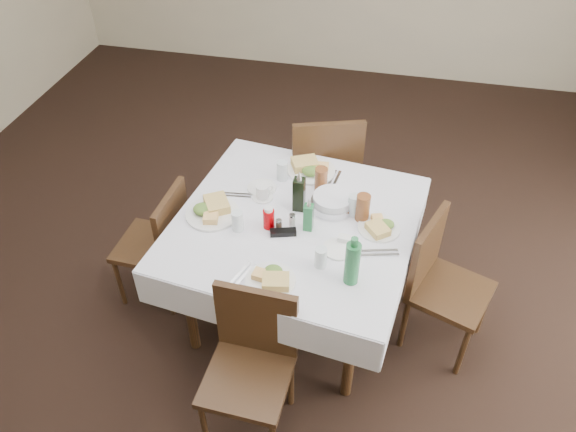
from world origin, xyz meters
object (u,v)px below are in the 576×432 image
object	(u,v)px
water_e	(354,205)
water_w	(238,221)
chair_south	(252,356)
oil_cruet_green	(308,216)
chair_north	(324,167)
bread_basket	(333,202)
chair_east	(439,277)
ketchup_bottle	(269,218)
coffee_mug	(263,192)
chair_west	(161,239)
water_s	(321,257)
green_bottle	(352,263)
oil_cruet_dark	(299,193)
dining_table	(295,231)
water_n	(282,171)

from	to	relation	value
water_e	water_w	xyz separation A→B (m)	(-0.60, -0.27, -0.00)
chair_south	oil_cruet_green	bearing A→B (deg)	78.41
chair_north	bread_basket	distance (m)	0.71
bread_basket	chair_east	bearing A→B (deg)	-13.65
ketchup_bottle	water_w	bearing A→B (deg)	-160.99
coffee_mug	chair_west	bearing A→B (deg)	-163.20
water_s	green_bottle	bearing A→B (deg)	-23.06
bread_basket	coffee_mug	distance (m)	0.41
water_e	oil_cruet_dark	distance (m)	0.31
chair_south	chair_east	world-z (taller)	chair_south
dining_table	water_n	bearing A→B (deg)	113.84
chair_east	water_s	distance (m)	0.78
chair_south	water_w	world-z (taller)	water_w
oil_cruet_green	green_bottle	world-z (taller)	green_bottle
chair_south	water_w	distance (m)	0.72
water_n	chair_east	bearing A→B (deg)	-19.84
dining_table	chair_east	distance (m)	0.85
chair_west	water_s	world-z (taller)	water_s
ketchup_bottle	green_bottle	world-z (taller)	green_bottle
chair_north	water_n	distance (m)	0.55
chair_north	oil_cruet_dark	distance (m)	0.77
dining_table	oil_cruet_green	world-z (taller)	oil_cruet_green
coffee_mug	water_w	bearing A→B (deg)	-102.47
water_s	water_e	bearing A→B (deg)	75.91
oil_cruet_dark	chair_west	bearing A→B (deg)	-170.83
coffee_mug	green_bottle	xyz separation A→B (m)	(0.59, -0.54, 0.09)
water_w	chair_east	bearing A→B (deg)	7.04
oil_cruet_green	ketchup_bottle	distance (m)	0.22
oil_cruet_dark	oil_cruet_green	xyz separation A→B (m)	(0.08, -0.16, -0.02)
chair_south	water_n	world-z (taller)	water_n
chair_east	chair_west	bearing A→B (deg)	-179.04
chair_east	oil_cruet_dark	distance (m)	0.92
oil_cruet_dark	bread_basket	bearing A→B (deg)	15.63
dining_table	oil_cruet_dark	bearing A→B (deg)	91.58
chair_east	oil_cruet_green	xyz separation A→B (m)	(-0.75, -0.05, 0.36)
green_bottle	water_s	bearing A→B (deg)	156.94
ketchup_bottle	coffee_mug	world-z (taller)	ketchup_bottle
bread_basket	ketchup_bottle	world-z (taller)	ketchup_bottle
chair_east	water_s	world-z (taller)	water_s
dining_table	green_bottle	xyz separation A→B (m)	(0.36, -0.38, 0.21)
chair_west	oil_cruet_green	distance (m)	0.99
bread_basket	green_bottle	bearing A→B (deg)	-71.81
water_n	green_bottle	distance (m)	0.91
chair_west	bread_basket	world-z (taller)	bread_basket
water_n	ketchup_bottle	bearing A→B (deg)	-86.55
chair_north	water_n	world-z (taller)	chair_north
dining_table	chair_east	world-z (taller)	chair_east
water_e	green_bottle	world-z (taller)	green_bottle
water_s	water_w	xyz separation A→B (m)	(-0.49, 0.17, 0.00)
chair_east	ketchup_bottle	size ratio (longest dim) A/B	6.34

